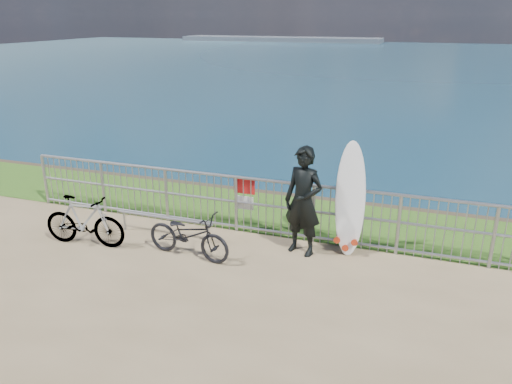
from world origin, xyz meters
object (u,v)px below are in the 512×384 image
at_px(bicycle_near, 188,235).
at_px(bicycle_far, 84,221).
at_px(surfboard, 350,203).
at_px(surfer, 303,201).

bearing_deg(bicycle_near, bicycle_far, 102.44).
relative_size(surfboard, bicycle_near, 1.25).
relative_size(bicycle_near, bicycle_far, 1.02).
bearing_deg(surfboard, surfer, -157.51).
bearing_deg(surfer, surfboard, 38.39).
xyz_separation_m(surfer, bicycle_near, (-1.79, -0.82, -0.54)).
bearing_deg(bicycle_far, surfer, -80.63).
bearing_deg(bicycle_near, surfer, -58.69).
distance_m(surfer, surfboard, 0.81).
xyz_separation_m(surfboard, bicycle_far, (-4.52, -1.33, -0.44)).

